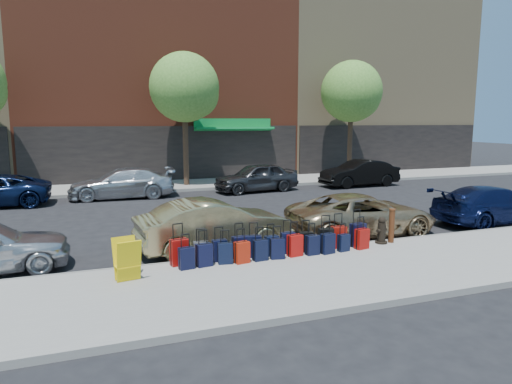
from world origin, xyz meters
name	(u,v)px	position (x,y,z in m)	size (l,w,h in m)	color
ground	(225,223)	(0.00, 0.00, 0.00)	(120.00, 120.00, 0.00)	black
sidewalk_near	(301,278)	(0.00, -6.50, 0.07)	(60.00, 4.00, 0.15)	gray
sidewalk_far	(176,185)	(0.00, 10.00, 0.07)	(60.00, 4.00, 0.15)	gray
curb_near	(270,254)	(0.00, -4.48, 0.07)	(60.00, 0.08, 0.15)	gray
curb_far	(183,190)	(0.00, 7.98, 0.07)	(60.00, 0.08, 0.15)	gray
building_center	(152,30)	(0.00, 17.99, 9.98)	(17.00, 12.85, 20.00)	maroon
building_right	(350,56)	(16.00, 17.99, 8.98)	(15.00, 12.12, 18.00)	#9A845E
tree_center	(187,89)	(0.64, 9.50, 5.41)	(3.80, 3.80, 7.27)	black
tree_right	(353,93)	(11.14, 9.50, 5.41)	(3.80, 3.80, 7.27)	black
suitcase_front_0	(179,252)	(-2.54, -4.79, 0.48)	(0.47, 0.32, 1.06)	maroon
suitcase_front_1	(201,252)	(-2.00, -4.83, 0.43)	(0.40, 0.27, 0.89)	#414046
suitcase_front_2	(220,250)	(-1.51, -4.81, 0.43)	(0.37, 0.21, 0.89)	black
suitcase_front_3	(240,247)	(-0.95, -4.76, 0.44)	(0.41, 0.25, 0.94)	black
suitcase_front_4	(254,246)	(-0.57, -4.79, 0.44)	(0.42, 0.28, 0.93)	black
suitcase_front_5	(272,246)	(-0.08, -4.82, 0.42)	(0.38, 0.24, 0.86)	black
suitcase_front_6	(288,243)	(0.42, -4.76, 0.44)	(0.39, 0.23, 0.92)	black
suitcase_front_7	(306,242)	(0.94, -4.81, 0.43)	(0.39, 0.25, 0.89)	black
suitcase_front_8	(326,239)	(1.55, -4.83, 0.46)	(0.44, 0.30, 0.98)	black
suitcase_front_9	(339,237)	(1.99, -4.77, 0.46)	(0.43, 0.26, 0.99)	#951109
suitcase_front_10	(358,235)	(2.58, -4.83, 0.49)	(0.48, 0.33, 1.07)	black
suitcase_back_0	(186,258)	(-2.44, -5.15, 0.42)	(0.39, 0.26, 0.87)	black
suitcase_back_1	(204,255)	(-1.98, -5.09, 0.43)	(0.41, 0.28, 0.91)	black
suitcase_back_2	(225,253)	(-1.44, -5.07, 0.42)	(0.39, 0.27, 0.86)	black
suitcase_back_3	(242,252)	(-1.02, -5.17, 0.43)	(0.40, 0.28, 0.89)	#A41D0A
suitcase_back_4	(260,250)	(-0.51, -5.12, 0.42)	(0.38, 0.25, 0.87)	black
suitcase_back_5	(277,249)	(-0.04, -5.13, 0.42)	(0.39, 0.27, 0.87)	black
suitcase_back_6	(295,245)	(0.49, -5.07, 0.44)	(0.42, 0.28, 0.93)	#A50D0A
suitcase_back_7	(312,245)	(0.98, -5.12, 0.42)	(0.38, 0.24, 0.86)	black
suitcase_back_8	(328,244)	(1.42, -5.16, 0.43)	(0.40, 0.28, 0.89)	black
suitcase_back_9	(344,243)	(1.94, -5.12, 0.39)	(0.35, 0.24, 0.77)	black
suitcase_back_10	(362,239)	(2.55, -5.08, 0.44)	(0.42, 0.30, 0.92)	#930D09
fire_hydrant	(382,231)	(3.42, -4.77, 0.51)	(0.41, 0.36, 0.79)	black
bollard	(392,225)	(3.75, -4.79, 0.67)	(0.19, 0.19, 1.01)	#38190C
display_rack	(127,260)	(-3.84, -5.47, 0.62)	(0.63, 0.67, 0.95)	yellow
car_near_1	(215,225)	(-1.23, -3.28, 0.74)	(1.56, 4.48, 1.48)	tan
car_near_2	(362,214)	(3.76, -3.19, 0.68)	(2.26, 4.91, 1.36)	tan
car_near_3	(493,205)	(9.18, -3.36, 0.68)	(1.92, 4.72, 1.37)	#0D1439
car_far_1	(122,183)	(-3.15, 6.99, 0.72)	(2.02, 4.97, 1.44)	silver
car_far_2	(256,177)	(3.68, 6.73, 0.76)	(1.80, 4.48, 1.53)	#323234
car_far_3	(359,173)	(9.90, 6.58, 0.75)	(1.59, 4.56, 1.50)	black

